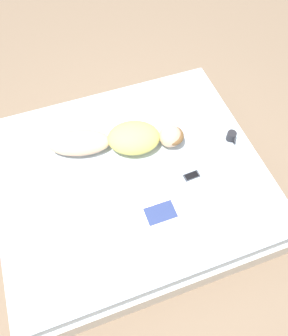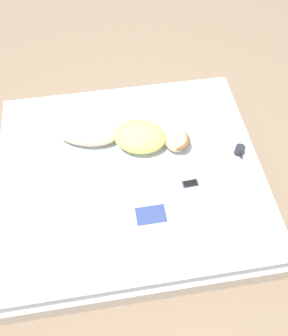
{
  "view_description": "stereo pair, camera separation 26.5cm",
  "coord_description": "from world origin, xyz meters",
  "px_view_note": "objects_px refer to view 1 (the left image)",
  "views": [
    {
      "loc": [
        1.35,
        -0.36,
        2.74
      ],
      "look_at": [
        0.04,
        0.11,
        0.48
      ],
      "focal_mm": 35.0,
      "sensor_mm": 36.0,
      "label": 1
    },
    {
      "loc": [
        1.42,
        -0.1,
        2.74
      ],
      "look_at": [
        0.04,
        0.11,
        0.48
      ],
      "focal_mm": 35.0,
      "sensor_mm": 36.0,
      "label": 2
    }
  ],
  "objects_px": {
    "cell_phone": "(192,176)",
    "person": "(122,139)",
    "open_magazine": "(155,201)",
    "coffee_mug": "(231,136)"
  },
  "relations": [
    {
      "from": "open_magazine",
      "to": "person",
      "type": "bearing_deg",
      "value": -172.58
    },
    {
      "from": "person",
      "to": "open_magazine",
      "type": "bearing_deg",
      "value": 23.15
    },
    {
      "from": "person",
      "to": "open_magazine",
      "type": "distance_m",
      "value": 0.6
    },
    {
      "from": "person",
      "to": "cell_phone",
      "type": "distance_m",
      "value": 0.66
    },
    {
      "from": "coffee_mug",
      "to": "cell_phone",
      "type": "distance_m",
      "value": 0.53
    },
    {
      "from": "cell_phone",
      "to": "coffee_mug",
      "type": "bearing_deg",
      "value": 112.74
    },
    {
      "from": "open_magazine",
      "to": "coffee_mug",
      "type": "height_order",
      "value": "coffee_mug"
    },
    {
      "from": "person",
      "to": "coffee_mug",
      "type": "bearing_deg",
      "value": 90.04
    },
    {
      "from": "open_magazine",
      "to": "cell_phone",
      "type": "height_order",
      "value": "same"
    },
    {
      "from": "cell_phone",
      "to": "person",
      "type": "bearing_deg",
      "value": -140.71
    }
  ]
}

